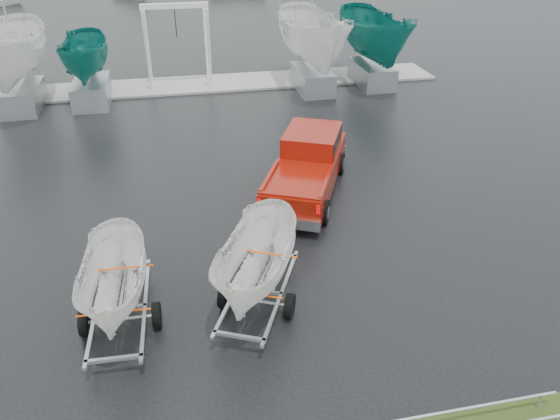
# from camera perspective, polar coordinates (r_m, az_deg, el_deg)

# --- Properties ---
(ground_plane) EXTENTS (120.00, 120.00, 0.00)m
(ground_plane) POSITION_cam_1_polar(r_m,az_deg,el_deg) (17.62, -12.85, -0.16)
(ground_plane) COLOR black
(ground_plane) RESTS_ON ground
(dock) EXTENTS (30.00, 3.00, 0.12)m
(dock) POSITION_cam_1_polar(r_m,az_deg,el_deg) (29.62, -13.11, 12.39)
(dock) COLOR #979792
(dock) RESTS_ON ground
(pickup_truck) EXTENTS (4.06, 5.85, 1.85)m
(pickup_truck) POSITION_cam_1_polar(r_m,az_deg,el_deg) (18.14, 2.94, 4.95)
(pickup_truck) COLOR maroon
(pickup_truck) RESTS_ON ground
(trailer_hitched) EXTENTS (2.59, 3.76, 4.61)m
(trailer_hitched) POSITION_cam_1_polar(r_m,az_deg,el_deg) (12.00, -2.43, -0.71)
(trailer_hitched) COLOR #9A9DA2
(trailer_hitched) RESTS_ON ground
(trailer_parked) EXTENTS (1.80, 3.65, 4.31)m
(trailer_parked) POSITION_cam_1_polar(r_m,az_deg,el_deg) (12.10, -17.58, -2.86)
(trailer_parked) COLOR #9A9DA2
(trailer_parked) RESTS_ON ground
(boat_hoist) EXTENTS (3.30, 2.18, 4.12)m
(boat_hoist) POSITION_cam_1_polar(r_m,az_deg,el_deg) (28.97, -10.76, 17.63)
(boat_hoist) COLOR silver
(boat_hoist) RESTS_ON ground
(keelboat_0) EXTENTS (2.80, 3.20, 10.98)m
(keelboat_0) POSITION_cam_1_polar(r_m,az_deg,el_deg) (27.49, -27.11, 18.21)
(keelboat_0) COLOR #9A9DA2
(keelboat_0) RESTS_ON ground
(keelboat_1) EXTENTS (2.07, 3.20, 6.62)m
(keelboat_1) POSITION_cam_1_polar(r_m,az_deg,el_deg) (27.32, -20.00, 16.92)
(keelboat_1) COLOR #9A9DA2
(keelboat_1) RESTS_ON ground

